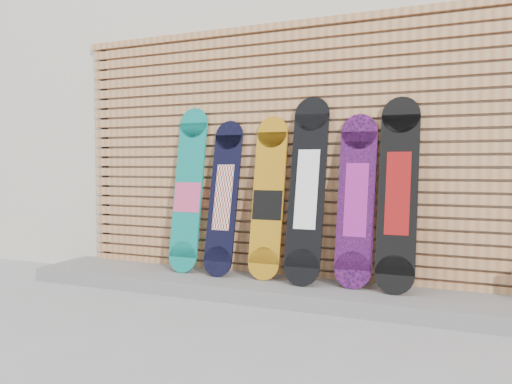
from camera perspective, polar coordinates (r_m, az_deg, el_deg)
ground at (r=3.51m, az=1.29°, el=-14.74°), size 80.00×80.00×0.00m
building at (r=6.69m, az=16.68°, el=9.15°), size 12.00×5.00×3.60m
concrete_step at (r=4.16m, az=2.84°, el=-11.06°), size 4.60×0.70×0.12m
slat_wall at (r=4.31m, az=4.20°, el=4.83°), size 4.26×0.08×2.29m
snowboard_0 at (r=4.55m, az=-7.74°, el=0.19°), size 0.28×0.29×1.48m
snowboard_1 at (r=4.37m, az=-3.72°, el=-0.61°), size 0.26×0.31×1.35m
snowboard_2 at (r=4.21m, az=1.40°, el=-0.71°), size 0.28×0.28×1.38m
snowboard_3 at (r=4.06m, az=5.86°, el=0.32°), size 0.30×0.35×1.53m
snowboard_4 at (r=4.00m, az=11.38°, el=-0.88°), size 0.29×0.28×1.37m
snowboard_5 at (r=3.92m, az=15.91°, el=-0.13°), size 0.29×0.33×1.49m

